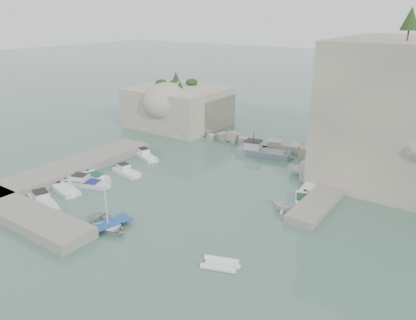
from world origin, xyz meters
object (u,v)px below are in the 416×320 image
Objects in this scene: tender_east_b at (301,202)px; tender_east_c at (311,188)px; motorboat_f at (44,205)px; motorboat_c at (96,178)px; motorboat_e at (67,192)px; rowboat at (108,228)px; tender_east_a at (284,210)px; tender_east_d at (306,176)px; motorboat_d at (87,185)px; motorboat_b at (127,174)px; motorboat_a at (146,158)px; work_boat at (263,155)px; inflatable_dinghy at (220,266)px.

tender_east_b is 4.10m from tender_east_c.
tender_east_c is (22.39, 21.08, 0.00)m from motorboat_f.
motorboat_e is (0.40, -4.81, 0.00)m from motorboat_c.
rowboat is 24.11m from tender_east_c.
tender_east_a is 0.67× the size of tender_east_d.
motorboat_f is at bearing -104.99° from motorboat_d.
motorboat_b is 1.08× the size of motorboat_c.
tender_east_b is at bearing 22.31° from motorboat_b.
tender_east_c is at bearing -16.07° from tender_east_b.
motorboat_f reaches higher than motorboat_e.
motorboat_d is 11.58m from rowboat.
motorboat_f is (1.24, -17.60, 0.00)m from motorboat_a.
work_boat is at bearing 64.74° from motorboat_b.
tender_east_d reaches higher than motorboat_b.
rowboat is at bearing 138.66° from tender_east_d.
work_boat is (2.45, 27.76, 0.00)m from rowboat.
motorboat_c is 1.49× the size of tender_east_a.
motorboat_d and motorboat_f have the same top height.
motorboat_b reaches higher than tender_east_b.
tender_east_a is (23.33, 5.70, 0.00)m from motorboat_c.
motorboat_d is 23.02m from inflatable_dinghy.
tender_east_b reaches higher than inflatable_dinghy.
motorboat_d reaches higher than motorboat_e.
tender_east_c is 0.55× the size of work_boat.
motorboat_b is 1.22× the size of tender_east_b.
motorboat_e is 1.15× the size of tender_east_b.
inflatable_dinghy is 28.52m from work_boat.
tender_east_b is at bearing 21.04° from motorboat_a.
motorboat_d is 1.96× the size of inflatable_dinghy.
motorboat_b is at bearing 65.18° from motorboat_c.
motorboat_f reaches higher than rowboat.
inflatable_dinghy is (23.37, -15.97, 0.00)m from motorboat_a.
tender_east_b is (24.02, 8.68, 0.00)m from motorboat_c.
motorboat_d reaches higher than rowboat.
motorboat_a is 6.43m from motorboat_b.
motorboat_e is at bearing -93.77° from motorboat_b.
tender_east_a is 3.05m from tender_east_b.
tender_east_c is at bearing 14.19° from motorboat_d.
motorboat_a is 1.38× the size of tender_east_b.
tender_east_a is at bearing 51.55° from motorboat_f.
tender_east_b is 0.45× the size of work_boat.
motorboat_a is 28.31m from inflatable_dinghy.
motorboat_b is 23.31m from tender_east_d.
motorboat_d is at bearing 113.14° from motorboat_f.
motorboat_d reaches higher than tender_east_b.
rowboat is (10.11, -5.64, 0.00)m from motorboat_d.
motorboat_d is (0.71, -2.12, 0.00)m from motorboat_c.
inflatable_dinghy is 12.41m from tender_east_a.
motorboat_c reaches higher than inflatable_dinghy.
motorboat_c is at bearing -115.04° from motorboat_b.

